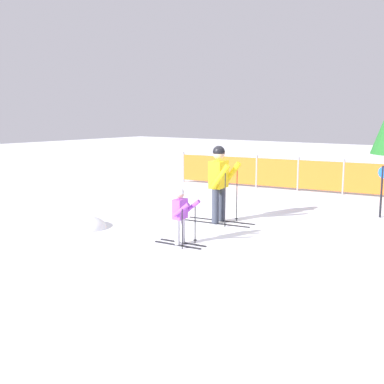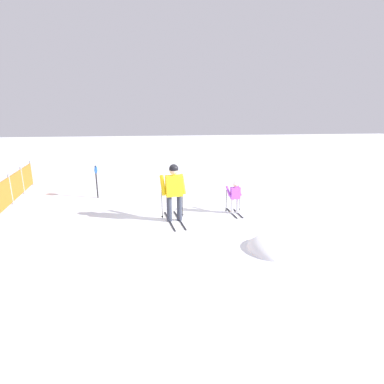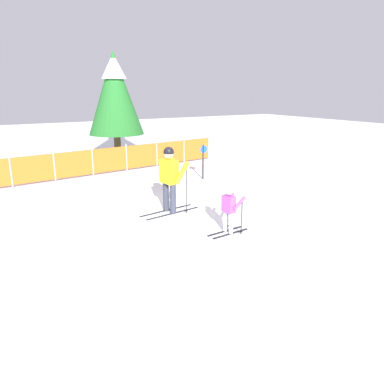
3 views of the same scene
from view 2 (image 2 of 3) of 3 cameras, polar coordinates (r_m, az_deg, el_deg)
name	(u,v)px [view 2 (image 2 of 3)]	position (r m, az deg, el deg)	size (l,w,h in m)	color
ground_plane	(178,224)	(8.98, -2.61, -6.03)	(60.00, 60.00, 0.00)	white
skier_adult	(174,188)	(8.89, -3.47, 0.82)	(1.69, 0.79, 1.75)	black
skier_child	(235,195)	(9.75, 8.19, -0.49)	(1.03, 0.53, 1.09)	black
trail_marker	(96,178)	(11.89, -17.76, 2.57)	(0.28, 0.06, 1.25)	black
snow_mound	(270,249)	(7.66, 14.65, -10.52)	(1.28, 1.09, 0.51)	white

